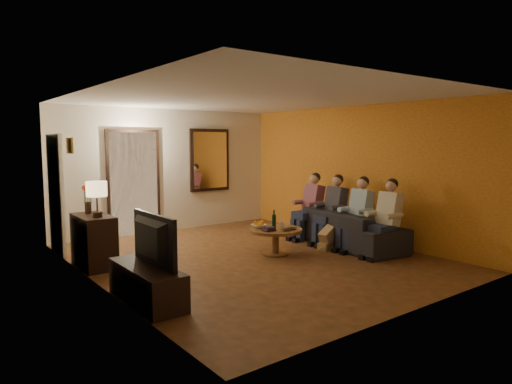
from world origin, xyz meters
TOP-DOWN VIEW (x-y plane):
  - floor at (0.00, 0.00)m, footprint 5.00×6.00m
  - ceiling at (0.00, 0.00)m, footprint 5.00×6.00m
  - back_wall at (0.00, 3.00)m, footprint 5.00×0.02m
  - front_wall at (0.00, -3.00)m, footprint 5.00×0.02m
  - left_wall at (-2.50, 0.00)m, footprint 0.02×6.00m
  - right_wall at (2.50, 0.00)m, footprint 0.02×6.00m
  - orange_accent at (2.49, 0.00)m, footprint 0.01×6.00m
  - kitchen_doorway at (-0.80, 2.98)m, footprint 1.00×0.06m
  - door_trim at (-0.80, 2.97)m, footprint 1.12×0.04m
  - fridge_glimpse at (-0.55, 2.98)m, footprint 0.45×0.03m
  - mirror_frame at (1.00, 2.96)m, footprint 1.00×0.05m
  - mirror_glass at (1.00, 2.93)m, footprint 0.86×0.02m
  - white_door at (-2.46, 2.30)m, footprint 0.06×0.85m
  - framed_art at (-2.47, 1.30)m, footprint 0.03×0.28m
  - art_canvas at (-2.46, 1.30)m, footprint 0.01×0.22m
  - dresser at (-2.25, 1.03)m, footprint 0.45×0.90m
  - table_lamp at (-2.25, 0.81)m, footprint 0.30×0.30m
  - flower_vase at (-2.25, 1.25)m, footprint 0.14×0.14m
  - tv_stand at (-2.25, -0.91)m, footprint 0.45×1.32m
  - tv at (-2.25, -0.91)m, footprint 1.07×0.14m
  - sofa at (1.94, -0.36)m, footprint 2.38×1.23m
  - person_a at (1.84, -1.26)m, footprint 0.60×0.40m
  - person_b at (1.84, -0.66)m, footprint 0.60×0.40m
  - person_c at (1.84, -0.06)m, footprint 0.60×0.40m
  - person_d at (1.84, 0.54)m, footprint 0.60×0.40m
  - dog at (1.46, -0.33)m, footprint 0.59×0.34m
  - coffee_table at (0.44, -0.06)m, footprint 1.09×1.09m
  - bowl at (0.26, 0.16)m, footprint 0.26×0.26m
  - oranges at (0.26, 0.16)m, footprint 0.20×0.20m
  - wine_bottle at (0.49, 0.04)m, footprint 0.07×0.07m
  - wine_glass at (0.62, -0.01)m, footprint 0.06×0.06m
  - book_stack at (0.22, -0.16)m, footprint 0.20×0.15m
  - laptop at (0.54, -0.34)m, footprint 0.37×0.28m

SIDE VIEW (x-z plane):
  - floor at x=0.00m, z-range -0.01..0.01m
  - tv_stand at x=-2.25m, z-range 0.00..0.44m
  - coffee_table at x=0.44m, z-range 0.00..0.45m
  - dog at x=1.46m, z-range 0.00..0.56m
  - sofa at x=1.94m, z-range 0.00..0.66m
  - dresser at x=-2.25m, z-range 0.00..0.80m
  - laptop at x=0.54m, z-range 0.45..0.48m
  - bowl at x=0.26m, z-range 0.45..0.51m
  - book_stack at x=0.22m, z-range 0.45..0.52m
  - wine_glass at x=0.62m, z-range 0.45..0.55m
  - oranges at x=0.26m, z-range 0.51..0.59m
  - person_a at x=1.84m, z-range 0.00..1.20m
  - person_b at x=1.84m, z-range 0.00..1.20m
  - person_c at x=1.84m, z-range 0.00..1.20m
  - person_d at x=1.84m, z-range 0.00..1.20m
  - wine_bottle at x=0.49m, z-range 0.45..0.76m
  - tv at x=-2.25m, z-range 0.44..1.06m
  - fridge_glimpse at x=-0.55m, z-range 0.05..1.75m
  - flower_vase at x=-2.25m, z-range 0.80..1.24m
  - white_door at x=-2.46m, z-range 0.00..2.04m
  - kitchen_doorway at x=-0.80m, z-range 0.00..2.10m
  - door_trim at x=-0.80m, z-range -0.06..2.16m
  - table_lamp at x=-2.25m, z-range 0.80..1.34m
  - back_wall at x=0.00m, z-range 0.00..2.60m
  - front_wall at x=0.00m, z-range 0.00..2.60m
  - left_wall at x=-2.50m, z-range 0.00..2.60m
  - right_wall at x=2.50m, z-range 0.00..2.60m
  - orange_accent at x=2.49m, z-range 0.00..2.60m
  - mirror_frame at x=1.00m, z-range 0.80..2.20m
  - mirror_glass at x=1.00m, z-range 0.87..2.13m
  - framed_art at x=-2.47m, z-range 1.73..1.97m
  - art_canvas at x=-2.46m, z-range 1.76..1.94m
  - ceiling at x=0.00m, z-range 2.60..2.60m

